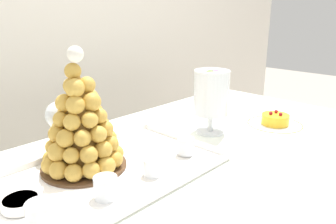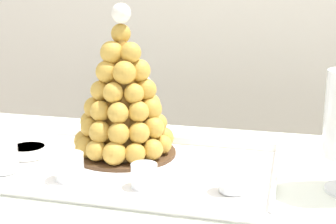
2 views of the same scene
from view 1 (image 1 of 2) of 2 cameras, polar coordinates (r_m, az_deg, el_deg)
name	(u,v)px [view 1 (image 1 of 2)]	position (r m, az deg, el deg)	size (l,w,h in m)	color
backdrop_wall	(16,2)	(1.77, -24.61, 16.74)	(4.80, 0.10, 2.50)	silver
buffet_table	(180,191)	(1.06, 2.10, -13.34)	(1.72, 0.90, 0.79)	brown
serving_tray	(108,173)	(0.93, -10.31, -10.34)	(0.63, 0.38, 0.02)	white
croquembouche	(81,125)	(0.92, -14.71, -2.13)	(0.23, 0.23, 0.34)	#4C331E
dessert_cup_left	(42,215)	(0.75, -20.91, -16.23)	(0.06, 0.06, 0.05)	silver
dessert_cup_mid_left	(106,188)	(0.81, -10.66, -12.75)	(0.06, 0.06, 0.05)	silver
dessert_cup_centre	(153,168)	(0.89, -2.67, -9.54)	(0.05, 0.05, 0.05)	silver
dessert_cup_mid_right	(186,147)	(1.01, 3.15, -5.97)	(0.05, 0.05, 0.05)	silver
creme_brulee_ramekin	(21,202)	(0.83, -24.00, -14.00)	(0.08, 0.08, 0.02)	white
macaron_goblet	(211,94)	(1.18, 7.48, 3.15)	(0.13, 0.13, 0.24)	white
fruit_tart_plate	(275,122)	(1.34, 17.91, -1.64)	(0.21, 0.21, 0.06)	white
wine_glass	(59,117)	(1.01, -18.15, -0.81)	(0.08, 0.08, 0.18)	silver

